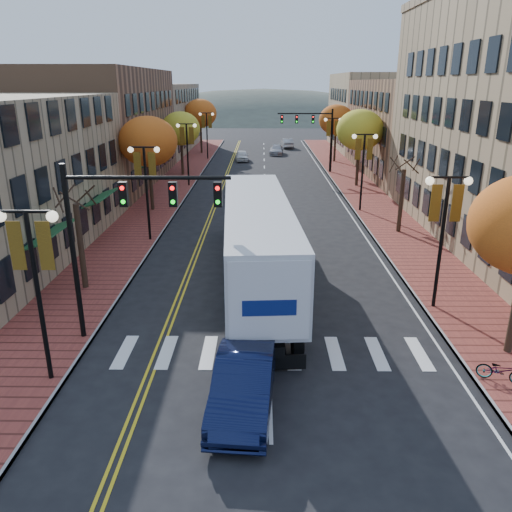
{
  "coord_description": "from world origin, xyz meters",
  "views": [
    {
      "loc": [
        -0.29,
        -14.69,
        9.72
      ],
      "look_at": [
        -0.55,
        6.87,
        2.2
      ],
      "focal_mm": 35.0,
      "sensor_mm": 36.0,
      "label": 1
    }
  ],
  "objects_px": {
    "semi_truck": "(256,233)",
    "black_suv": "(278,278)",
    "bicycle": "(501,370)",
    "navy_sedan": "(244,383)"
  },
  "relations": [
    {
      "from": "bicycle",
      "to": "semi_truck",
      "type": "bearing_deg",
      "value": 67.12
    },
    {
      "from": "black_suv",
      "to": "bicycle",
      "type": "relative_size",
      "value": 3.07
    },
    {
      "from": "navy_sedan",
      "to": "black_suv",
      "type": "relative_size",
      "value": 1.07
    },
    {
      "from": "semi_truck",
      "to": "black_suv",
      "type": "bearing_deg",
      "value": -47.42
    },
    {
      "from": "navy_sedan",
      "to": "black_suv",
      "type": "xyz_separation_m",
      "value": [
        1.34,
        9.31,
        -0.18
      ]
    },
    {
      "from": "semi_truck",
      "to": "navy_sedan",
      "type": "xyz_separation_m",
      "value": [
        -0.24,
        -10.35,
        -1.79
      ]
    },
    {
      "from": "black_suv",
      "to": "bicycle",
      "type": "xyz_separation_m",
      "value": [
        7.3,
        -8.05,
        -0.11
      ]
    },
    {
      "from": "semi_truck",
      "to": "black_suv",
      "type": "height_order",
      "value": "semi_truck"
    },
    {
      "from": "black_suv",
      "to": "bicycle",
      "type": "distance_m",
      "value": 10.87
    },
    {
      "from": "semi_truck",
      "to": "navy_sedan",
      "type": "relative_size",
      "value": 3.55
    }
  ]
}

